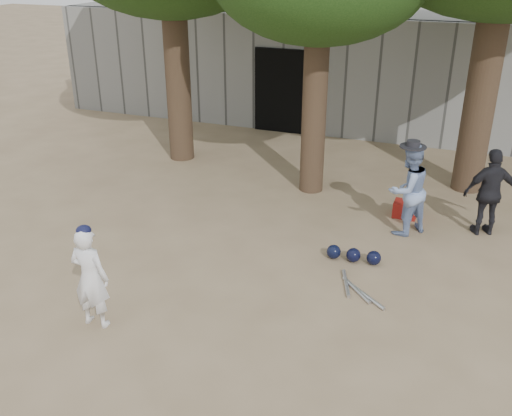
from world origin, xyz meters
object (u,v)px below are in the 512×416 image
at_px(boy_player, 90,278).
at_px(spectator_dark, 490,193).
at_px(red_bag, 405,209).
at_px(spectator_blue, 408,190).

relative_size(boy_player, spectator_dark, 0.92).
distance_m(spectator_dark, red_bag, 1.52).
xyz_separation_m(boy_player, red_bag, (3.41, 4.83, -0.56)).
distance_m(boy_player, spectator_dark, 6.66).
height_order(boy_player, spectator_blue, spectator_blue).
bearing_deg(spectator_blue, boy_player, 1.57).
xyz_separation_m(boy_player, spectator_dark, (4.79, 4.64, 0.06)).
xyz_separation_m(boy_player, spectator_blue, (3.47, 4.17, 0.10)).
xyz_separation_m(spectator_blue, spectator_dark, (1.32, 0.46, -0.03)).
bearing_deg(red_bag, spectator_blue, -84.91).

